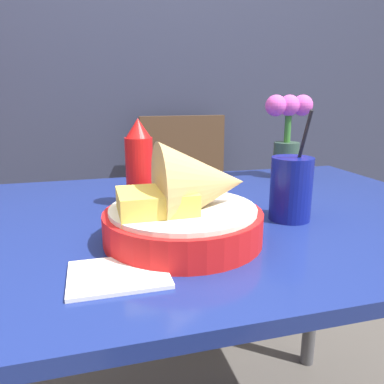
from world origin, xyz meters
name	(u,v)px	position (x,y,z in m)	size (l,w,h in m)	color
wall_window	(136,30)	(0.00, 1.09, 1.30)	(7.00, 0.06, 2.60)	#2D334C
dining_table	(205,257)	(0.00, 0.00, 0.66)	(1.18, 0.81, 0.77)	navy
chair_far_window	(188,199)	(0.18, 0.87, 0.55)	(0.40, 0.40, 0.92)	#473323
food_basket	(189,206)	(-0.07, -0.14, 0.83)	(0.28, 0.28, 0.18)	red
ketchup_bottle	(139,165)	(-0.13, 0.09, 0.87)	(0.06, 0.06, 0.20)	red
drink_cup	(291,191)	(0.15, -0.09, 0.83)	(0.08, 0.08, 0.22)	navy
flower_vase	(288,131)	(0.34, 0.28, 0.91)	(0.15, 0.08, 0.25)	#2D4738
napkin	(118,274)	(-0.21, -0.25, 0.77)	(0.14, 0.11, 0.01)	white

